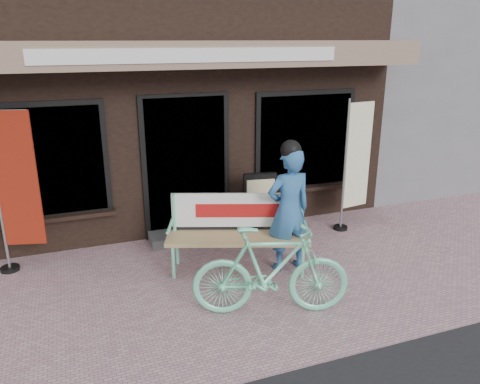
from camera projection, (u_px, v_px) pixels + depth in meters
name	position (u px, v px, depth m)	size (l,w,h in m)	color
ground	(229.00, 295.00, 5.66)	(70.00, 70.00, 0.00)	#B18790
storefront	(146.00, 36.00, 9.15)	(7.00, 6.77, 6.00)	black
neighbor_right_near	(463.00, 44.00, 12.48)	(10.00, 7.00, 5.60)	slate
bench	(238.00, 227.00, 6.16)	(1.91, 1.07, 1.01)	#74E3B3
person	(289.00, 208.00, 6.07)	(0.61, 0.41, 1.76)	#2E639F
bicycle	(271.00, 271.00, 5.13)	(0.49, 1.75, 1.05)	#74E3B3
nobori_red	(15.00, 189.00, 5.92)	(0.66, 0.29, 2.21)	gray
nobori_cream	(355.00, 163.00, 7.37)	(0.63, 0.26, 2.11)	gray
menu_stand	(260.00, 204.00, 7.20)	(0.52, 0.18, 1.02)	black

